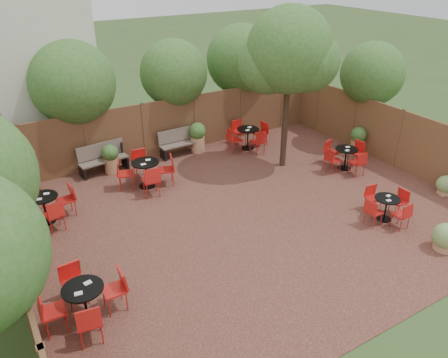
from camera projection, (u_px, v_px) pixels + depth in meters
ground at (248, 213)px, 12.50m from camera, size 80.00×80.00×0.00m
courtyard_paving at (248, 213)px, 12.50m from camera, size 12.00×10.00×0.02m
fence_back at (171, 126)px, 15.85m from camera, size 12.00×0.08×2.00m
fence_left at (11, 251)px, 9.29m from camera, size 0.08×10.00×2.00m
fence_right at (398, 139)px, 14.80m from camera, size 0.08×10.00×2.00m
neighbour_building at (3, 38)px, 14.69m from camera, size 5.00×4.00×8.00m
overhang_foliage at (131, 103)px, 12.43m from camera, size 15.70×10.93×2.76m
courtyard_tree at (289, 55)px, 13.56m from camera, size 2.82×2.72×5.22m
park_bench_left at (103, 158)px, 14.57m from camera, size 1.64×0.70×0.99m
park_bench_right at (180, 142)px, 15.86m from camera, size 1.53×0.52×0.94m
bistro_tables at (202, 187)px, 12.89m from camera, size 10.96×7.49×0.96m
planters at (186, 150)px, 15.05m from camera, size 11.23×3.71×1.10m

